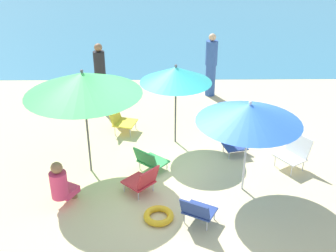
# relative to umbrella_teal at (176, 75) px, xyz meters

# --- Properties ---
(ground_plane) EXTENTS (40.00, 40.00, 0.00)m
(ground_plane) POSITION_rel_umbrella_teal_xyz_m (-0.18, -1.53, -1.61)
(ground_plane) COLOR beige
(sea_water) EXTENTS (40.00, 16.00, 0.01)m
(sea_water) POSITION_rel_umbrella_teal_xyz_m (-0.18, 11.96, -1.61)
(sea_water) COLOR teal
(sea_water) RESTS_ON ground_plane
(umbrella_teal) EXTENTS (1.55, 1.55, 1.84)m
(umbrella_teal) POSITION_rel_umbrella_teal_xyz_m (0.00, 0.00, 0.00)
(umbrella_teal) COLOR #4C4C51
(umbrella_teal) RESTS_ON ground_plane
(umbrella_blue) EXTENTS (1.86, 1.86, 1.81)m
(umbrella_blue) POSITION_rel_umbrella_teal_xyz_m (1.22, -1.86, -0.03)
(umbrella_blue) COLOR silver
(umbrella_blue) RESTS_ON ground_plane
(umbrella_green) EXTENTS (2.19, 2.19, 2.15)m
(umbrella_green) POSITION_rel_umbrella_teal_xyz_m (-1.73, -1.19, 0.27)
(umbrella_green) COLOR #4C4C51
(umbrella_green) RESTS_ON ground_plane
(beach_chair_a) EXTENTS (0.74, 0.74, 0.55)m
(beach_chair_a) POSITION_rel_umbrella_teal_xyz_m (-0.54, -1.25, -1.34)
(beach_chair_a) COLOR #33934C
(beach_chair_a) RESTS_ON ground_plane
(beach_chair_b) EXTENTS (0.67, 0.66, 0.56)m
(beach_chair_b) POSITION_rel_umbrella_teal_xyz_m (0.29, -2.87, -1.31)
(beach_chair_b) COLOR navy
(beach_chair_b) RESTS_ON ground_plane
(beach_chair_c) EXTENTS (0.74, 0.75, 0.67)m
(beach_chair_c) POSITION_rel_umbrella_teal_xyz_m (2.38, -1.10, -1.25)
(beach_chair_c) COLOR white
(beach_chair_c) RESTS_ON ground_plane
(beach_chair_d) EXTENTS (0.74, 0.74, 0.61)m
(beach_chair_d) POSITION_rel_umbrella_teal_xyz_m (-0.65, -1.99, -1.31)
(beach_chair_d) COLOR red
(beach_chair_d) RESTS_ON ground_plane
(beach_chair_e) EXTENTS (0.57, 0.62, 0.59)m
(beach_chair_e) POSITION_rel_umbrella_teal_xyz_m (1.23, -0.47, -1.32)
(beach_chair_e) COLOR navy
(beach_chair_e) RESTS_ON ground_plane
(beach_chair_f) EXTENTS (0.67, 0.63, 0.60)m
(beach_chair_f) POSITION_rel_umbrella_teal_xyz_m (-1.27, 0.50, -1.30)
(beach_chair_f) COLOR gold
(beach_chair_f) RESTS_ON ground_plane
(person_a) EXTENTS (0.46, 0.54, 0.93)m
(person_a) POSITION_rel_umbrella_teal_xyz_m (-2.05, -2.34, -1.15)
(person_a) COLOR #DB3866
(person_a) RESTS_ON ground_plane
(person_b) EXTENTS (0.33, 0.33, 1.78)m
(person_b) POSITION_rel_umbrella_teal_xyz_m (1.06, 2.75, -0.72)
(person_b) COLOR #2D519E
(person_b) RESTS_ON ground_plane
(person_c) EXTENTS (0.29, 0.29, 1.77)m
(person_c) POSITION_rel_umbrella_teal_xyz_m (-1.89, 1.83, -0.70)
(person_c) COLOR black
(person_c) RESTS_ON ground_plane
(swim_ring) EXTENTS (0.52, 0.52, 0.11)m
(swim_ring) POSITION_rel_umbrella_teal_xyz_m (-0.35, -2.71, -1.55)
(swim_ring) COLOR yellow
(swim_ring) RESTS_ON ground_plane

